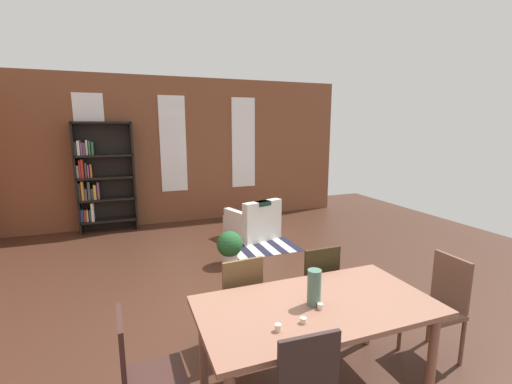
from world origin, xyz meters
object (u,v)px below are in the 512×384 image
at_px(dining_table, 316,314).
at_px(bookshelf_tall, 101,178).
at_px(potted_plant_by_shelf, 230,246).
at_px(dining_chair_head_right, 439,304).
at_px(dining_chair_head_left, 143,375).
at_px(armchair_white, 253,223).
at_px(dining_chair_far_right, 315,286).
at_px(dining_chair_far_left, 238,300).
at_px(vase_on_table, 314,287).

height_order(dining_table, bookshelf_tall, bookshelf_tall).
xyz_separation_m(bookshelf_tall, potted_plant_by_shelf, (1.88, -2.58, -0.79)).
bearing_deg(potted_plant_by_shelf, bookshelf_tall, 126.07).
height_order(dining_chair_head_right, dining_chair_head_left, same).
bearing_deg(armchair_white, dining_table, -103.37).
distance_m(dining_chair_far_right, armchair_white, 3.21).
relative_size(dining_chair_far_right, bookshelf_tall, 0.44).
height_order(dining_table, dining_chair_head_right, dining_chair_head_right).
distance_m(dining_chair_far_left, dining_chair_head_left, 1.13).
bearing_deg(vase_on_table, dining_chair_far_left, 118.03).
relative_size(vase_on_table, dining_chair_far_right, 0.29).
bearing_deg(dining_chair_far_right, potted_plant_by_shelf, 98.23).
distance_m(dining_table, armchair_white, 3.99).
bearing_deg(dining_chair_head_right, vase_on_table, 179.98).
distance_m(dining_chair_head_right, bookshelf_tall, 6.16).
distance_m(dining_table, potted_plant_by_shelf, 2.77).
relative_size(dining_chair_far_right, potted_plant_by_shelf, 1.81).
relative_size(dining_chair_far_right, dining_chair_head_left, 1.00).
bearing_deg(dining_chair_head_right, potted_plant_by_shelf, 113.05).
xyz_separation_m(dining_chair_head_left, bookshelf_tall, (-0.48, 5.32, 0.58)).
bearing_deg(vase_on_table, armchair_white, 76.24).
relative_size(dining_chair_head_right, dining_chair_far_left, 1.00).
bearing_deg(armchair_white, dining_chair_head_left, -119.62).
bearing_deg(bookshelf_tall, vase_on_table, -71.93).
distance_m(dining_chair_far_left, potted_plant_by_shelf, 2.11).
bearing_deg(dining_chair_head_left, dining_table, 0.14).
bearing_deg(dining_chair_head_left, dining_chair_head_right, 0.06).
distance_m(dining_chair_head_left, armchair_white, 4.45).
xyz_separation_m(dining_table, dining_chair_far_left, (-0.40, 0.70, -0.16)).
xyz_separation_m(dining_table, dining_chair_head_left, (-1.28, -0.00, -0.16)).
xyz_separation_m(dining_chair_far_right, dining_chair_head_left, (-1.69, -0.71, 0.00)).
bearing_deg(dining_chair_head_right, dining_chair_far_right, 141.15).
height_order(dining_chair_head_left, bookshelf_tall, bookshelf_tall).
xyz_separation_m(dining_table, potted_plant_by_shelf, (0.11, 2.74, -0.38)).
relative_size(dining_table, dining_chair_far_left, 1.91).
bearing_deg(dining_chair_far_left, dining_chair_head_left, -141.23).
relative_size(dining_chair_far_right, dining_chair_far_left, 1.00).
height_order(dining_chair_far_right, potted_plant_by_shelf, dining_chair_far_right).
distance_m(dining_table, bookshelf_tall, 5.62).
xyz_separation_m(vase_on_table, dining_chair_far_left, (-0.37, 0.70, -0.39)).
bearing_deg(potted_plant_by_shelf, vase_on_table, -92.97).
xyz_separation_m(dining_chair_far_right, dining_chair_far_left, (-0.81, 0.00, 0.00)).
height_order(dining_table, vase_on_table, vase_on_table).
relative_size(vase_on_table, bookshelf_tall, 0.13).
relative_size(dining_table, bookshelf_tall, 0.83).
bearing_deg(dining_chair_far_left, dining_chair_head_right, -22.66).
bearing_deg(dining_chair_head_left, potted_plant_by_shelf, 63.06).
bearing_deg(dining_chair_head_left, bookshelf_tall, 95.19).
bearing_deg(dining_table, bookshelf_tall, 108.35).
distance_m(dining_table, dining_chair_far_right, 0.83).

